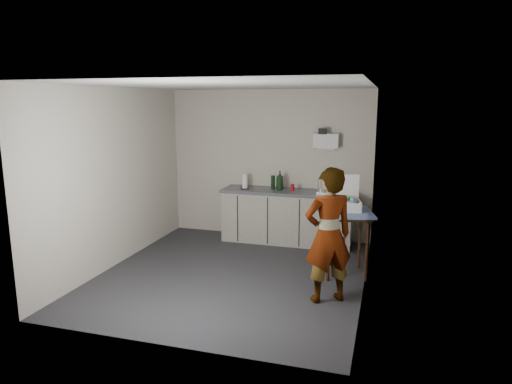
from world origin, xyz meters
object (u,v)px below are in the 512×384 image
(kitchen_counter, at_px, (287,218))
(soap_bottle, at_px, (280,181))
(standing_man, at_px, (328,235))
(paper_towel, at_px, (245,182))
(dark_bottle, at_px, (273,182))
(dish_rack, at_px, (331,188))
(side_table, at_px, (346,220))
(soda_can, at_px, (293,187))
(bakery_box, at_px, (348,203))

(kitchen_counter, height_order, soap_bottle, soap_bottle)
(standing_man, relative_size, paper_towel, 6.43)
(soap_bottle, height_order, dark_bottle, soap_bottle)
(standing_man, xyz_separation_m, dish_rack, (-0.26, 2.20, 0.15))
(kitchen_counter, xyz_separation_m, soap_bottle, (-0.13, -0.01, 0.65))
(dark_bottle, bearing_deg, standing_man, -60.57)
(side_table, height_order, paper_towel, paper_towel)
(standing_man, height_order, soda_can, standing_man)
(side_table, distance_m, dark_bottle, 1.88)
(kitchen_counter, height_order, bakery_box, bakery_box)
(dish_rack, bearing_deg, soap_bottle, -177.91)
(soda_can, xyz_separation_m, paper_towel, (-0.83, -0.04, 0.06))
(side_table, relative_size, paper_towel, 3.53)
(soap_bottle, distance_m, dish_rack, 0.86)
(soap_bottle, relative_size, dark_bottle, 1.38)
(standing_man, xyz_separation_m, paper_towel, (-1.72, 2.12, 0.21))
(kitchen_counter, bearing_deg, bakery_box, -45.94)
(standing_man, distance_m, dark_bottle, 2.55)
(side_table, bearing_deg, dark_bottle, 122.25)
(side_table, height_order, standing_man, standing_man)
(soda_can, xyz_separation_m, dish_rack, (0.63, 0.05, 0.01))
(dark_bottle, bearing_deg, soap_bottle, -16.97)
(kitchen_counter, xyz_separation_m, side_table, (1.10, -1.24, 0.36))
(side_table, height_order, dish_rack, dish_rack)
(kitchen_counter, distance_m, standing_man, 2.43)
(dark_bottle, xyz_separation_m, dish_rack, (0.99, -0.01, -0.05))
(bakery_box, bearing_deg, kitchen_counter, 121.43)
(soda_can, bearing_deg, kitchen_counter, 165.05)
(dish_rack, bearing_deg, kitchen_counter, -178.31)
(soap_bottle, bearing_deg, dish_rack, 2.09)
(soap_bottle, relative_size, bakery_box, 0.70)
(soap_bottle, height_order, paper_towel, soap_bottle)
(dish_rack, xyz_separation_m, bakery_box, (0.39, -1.17, 0.03))
(kitchen_counter, relative_size, standing_man, 1.36)
(kitchen_counter, bearing_deg, standing_man, -65.71)
(dish_rack, relative_size, bakery_box, 0.92)
(side_table, distance_m, standing_man, 0.96)
(side_table, height_order, soda_can, soda_can)
(bakery_box, bearing_deg, dish_rack, 95.64)
(standing_man, distance_m, dish_rack, 2.23)
(dark_bottle, height_order, dish_rack, dish_rack)
(soda_can, bearing_deg, standing_man, -67.55)
(soda_can, relative_size, dish_rack, 0.27)
(standing_man, distance_m, paper_towel, 2.74)
(dish_rack, bearing_deg, paper_towel, -176.70)
(kitchen_counter, relative_size, soda_can, 18.73)
(paper_towel, height_order, dish_rack, dish_rack)
(soap_bottle, distance_m, bakery_box, 1.69)
(soap_bottle, xyz_separation_m, dish_rack, (0.86, 0.03, -0.10))
(kitchen_counter, bearing_deg, soap_bottle, -175.74)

